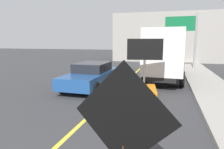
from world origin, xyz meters
The scene contains 9 objects.
lane_center_stripe centered at (0.00, 6.00, 0.00)m, with size 0.14×36.00×0.01m, color yellow.
roadwork_sign centered at (1.99, 2.37, 1.47)m, with size 1.61×0.30×2.33m.
arrow_board_trailer centered at (1.54, 8.86, 0.48)m, with size 1.60×1.93×2.70m.
box_truck centered at (2.43, 13.51, 1.79)m, with size 2.71×7.10×3.29m.
pickup_car centered at (-1.57, 10.16, 0.70)m, with size 2.06×4.94×1.38m.
highway_guide_sign centered at (4.06, 19.36, 3.42)m, with size 2.79×0.23×5.00m.
far_building_block centered at (3.58, 28.52, 3.05)m, with size 16.18×6.53×6.09m, color gray.
traffic_cone_near_sign centered at (1.79, 4.12, 0.31)m, with size 0.36×0.36×0.63m.
traffic_cone_mid_lane centered at (1.71, 7.29, 0.35)m, with size 0.36×0.36×0.70m.
Camera 1 is at (2.59, -0.39, 2.59)m, focal length 32.47 mm.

